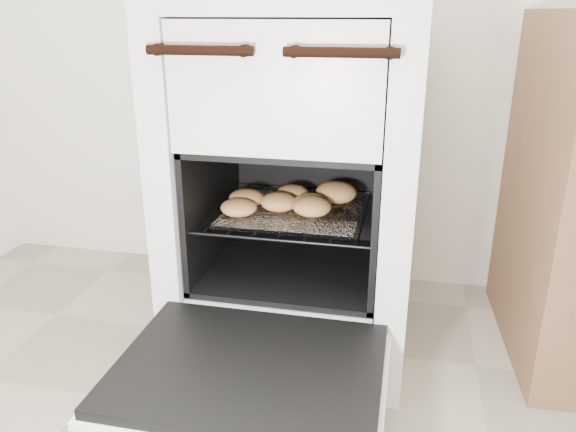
% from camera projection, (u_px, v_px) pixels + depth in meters
% --- Properties ---
extents(stove, '(0.65, 0.72, 1.00)m').
position_uv_depth(stove, '(300.00, 180.00, 1.62)').
color(stove, silver).
rests_on(stove, ground).
extents(oven_door, '(0.59, 0.46, 0.04)m').
position_uv_depth(oven_door, '(250.00, 371.00, 1.21)').
color(oven_door, black).
rests_on(oven_door, stove).
extents(oven_rack, '(0.47, 0.46, 0.01)m').
position_uv_depth(oven_rack, '(295.00, 211.00, 1.58)').
color(oven_rack, black).
rests_on(oven_rack, stove).
extents(foil_sheet, '(0.37, 0.33, 0.01)m').
position_uv_depth(foil_sheet, '(293.00, 212.00, 1.55)').
color(foil_sheet, silver).
rests_on(foil_sheet, oven_rack).
extents(baked_rolls, '(0.38, 0.30, 0.06)m').
position_uv_depth(baked_rolls, '(294.00, 200.00, 1.56)').
color(baked_rolls, '#E29B5A').
rests_on(baked_rolls, foil_sheet).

